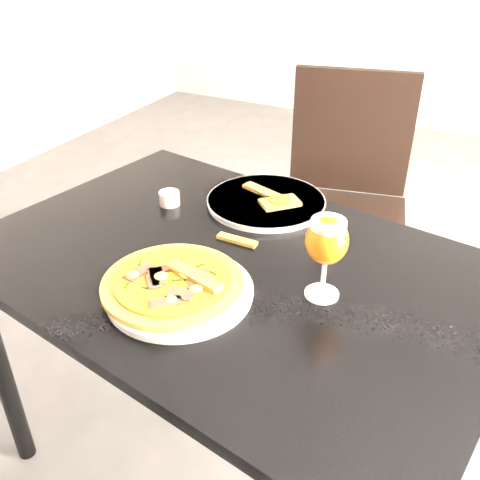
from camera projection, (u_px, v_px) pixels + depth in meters
The scene contains 10 objects.
ground at pixel (316, 406), 1.82m from camera, with size 6.00×6.00×0.00m, color #58585B.
dining_table at pixel (230, 292), 1.27m from camera, with size 1.32×0.99×0.75m.
chair_far at pixel (343, 201), 1.94m from camera, with size 0.54×0.54×0.98m.
plate_main at pixel (180, 292), 1.11m from camera, with size 0.30×0.30×0.02m, color white.
pizza at pixel (173, 282), 1.11m from camera, with size 0.30×0.30×0.03m.
plate_second at pixel (266, 202), 1.46m from camera, with size 0.32×0.32×0.02m, color white.
crust_scraps at pixel (274, 198), 1.44m from camera, with size 0.19×0.13×0.01m.
loose_crust at pixel (237, 240), 1.29m from camera, with size 0.10×0.02×0.01m, color olive.
sauce_cup at pixel (169, 198), 1.45m from camera, with size 0.06×0.06×0.04m.
beer_glass at pixel (327, 241), 1.04m from camera, with size 0.09×0.09×0.18m.
Camera 1 is at (0.34, -1.24, 1.43)m, focal length 40.00 mm.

